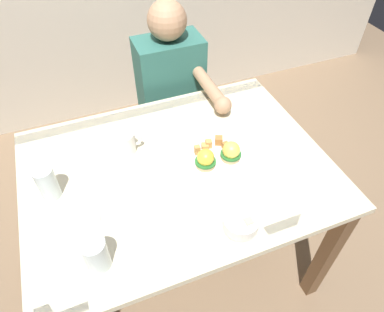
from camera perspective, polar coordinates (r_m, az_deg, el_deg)
ground_plane at (r=1.99m, az=-1.78°, el=-16.41°), size 6.00×6.00×0.00m
dining_table at (r=1.46m, az=-2.33°, el=-4.67°), size 1.20×0.90×0.74m
eggs_benedict_plate at (r=1.38m, az=4.23°, el=-0.22°), size 0.27×0.27×0.09m
fruit_bowl at (r=1.19m, az=8.07°, el=-10.94°), size 0.12×0.12×0.06m
coffee_mug at (r=1.43m, az=-10.86°, el=2.25°), size 0.11×0.08×0.09m
fork at (r=1.26m, az=-15.19°, el=-10.41°), size 0.06×0.15×0.00m
water_glass_near at (r=1.35m, az=-22.66°, el=-4.37°), size 0.07×0.07×0.13m
water_glass_far at (r=1.13m, az=-15.48°, el=-15.55°), size 0.08×0.08×0.12m
diner_person at (r=1.92m, az=-3.14°, el=10.27°), size 0.34×0.54×1.14m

